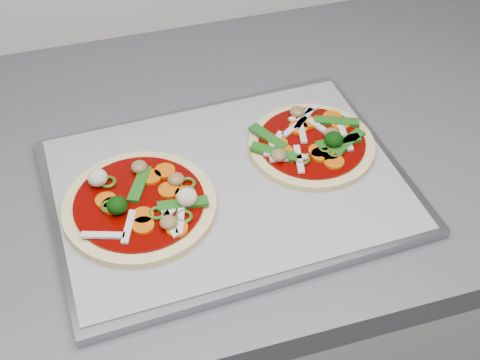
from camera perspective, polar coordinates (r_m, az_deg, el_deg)
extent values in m
cube|color=#B9B9B7|center=(1.24, -0.95, -13.49)|extent=(3.60, 0.60, 0.86)
cube|color=#56555D|center=(0.89, -1.29, 1.95)|extent=(3.60, 0.60, 0.04)
cube|color=gray|center=(0.81, -1.01, -0.61)|extent=(0.44, 0.34, 0.01)
cube|color=#9B9CA0|center=(0.81, -1.02, -0.21)|extent=(0.42, 0.31, 0.00)
cylinder|color=#E7D388|center=(0.78, -8.56, -2.21)|extent=(0.22, 0.22, 0.01)
cylinder|color=#730500|center=(0.78, -8.61, -1.88)|extent=(0.19, 0.19, 0.00)
ellipsoid|color=olive|center=(0.81, -8.59, 1.11)|extent=(0.03, 0.03, 0.01)
cylinder|color=#D85C00|center=(0.75, -8.27, -3.88)|extent=(0.03, 0.03, 0.00)
torus|color=#2F4D11|center=(0.79, -4.51, -0.30)|extent=(0.03, 0.03, 0.00)
cylinder|color=#D85C00|center=(0.78, -6.09, -0.87)|extent=(0.03, 0.03, 0.00)
cube|color=beige|center=(0.76, -5.45, -2.14)|extent=(0.04, 0.04, 0.00)
torus|color=#2F4D11|center=(0.77, -11.10, -2.24)|extent=(0.02, 0.02, 0.00)
cube|color=beige|center=(0.75, -5.09, -3.22)|extent=(0.02, 0.05, 0.00)
torus|color=#2F4D11|center=(0.77, -10.45, -1.99)|extent=(0.02, 0.02, 0.00)
cylinder|color=#D85C00|center=(0.76, -8.29, -3.05)|extent=(0.03, 0.03, 0.00)
cube|color=#1F5C17|center=(0.76, -4.90, -2.05)|extent=(0.06, 0.02, 0.00)
cylinder|color=#D85C00|center=(0.78, -11.36, -1.73)|extent=(0.03, 0.03, 0.00)
cube|color=beige|center=(0.75, -9.47, -3.95)|extent=(0.02, 0.05, 0.00)
cube|color=beige|center=(0.74, -11.61, -4.64)|extent=(0.05, 0.02, 0.00)
cube|color=beige|center=(0.75, -6.05, -3.52)|extent=(0.01, 0.05, 0.00)
torus|color=#2F4D11|center=(0.76, -7.10, -2.83)|extent=(0.03, 0.03, 0.00)
cylinder|color=#D85C00|center=(0.80, -7.62, 0.25)|extent=(0.03, 0.03, 0.00)
cube|color=#1F5C17|center=(0.79, -8.56, -0.34)|extent=(0.04, 0.06, 0.00)
ellipsoid|color=olive|center=(0.74, -6.12, -3.62)|extent=(0.03, 0.03, 0.01)
torus|color=#2F4D11|center=(0.80, -11.21, -0.17)|extent=(0.02, 0.02, 0.00)
cylinder|color=#D85C00|center=(0.74, -5.41, -4.11)|extent=(0.04, 0.04, 0.00)
ellipsoid|color=beige|center=(0.80, -12.06, 0.19)|extent=(0.03, 0.03, 0.02)
ellipsoid|color=beige|center=(0.76, -4.55, -1.48)|extent=(0.03, 0.03, 0.02)
ellipsoid|color=olive|center=(0.79, -5.48, 0.07)|extent=(0.03, 0.03, 0.01)
cylinder|color=#D85C00|center=(0.80, -6.43, 0.76)|extent=(0.03, 0.03, 0.00)
cylinder|color=#D85C00|center=(0.77, -10.85, -2.16)|extent=(0.03, 0.03, 0.00)
cylinder|color=#D85C00|center=(0.77, -4.67, -1.23)|extent=(0.03, 0.03, 0.00)
ellipsoid|color=#063405|center=(0.76, -10.46, -2.14)|extent=(0.03, 0.03, 0.02)
torus|color=#2F4D11|center=(0.75, -4.81, -3.14)|extent=(0.03, 0.03, 0.00)
cylinder|color=#E7D388|center=(0.85, 6.11, 2.96)|extent=(0.16, 0.16, 0.01)
cylinder|color=#730500|center=(0.85, 6.14, 3.26)|extent=(0.14, 0.14, 0.00)
torus|color=#2F4D11|center=(0.83, 8.09, 2.36)|extent=(0.03, 0.03, 0.00)
cylinder|color=#D85C00|center=(0.83, 6.69, 2.46)|extent=(0.04, 0.04, 0.00)
cube|color=#1F5C17|center=(0.88, 8.26, 4.97)|extent=(0.06, 0.03, 0.00)
cube|color=#1F5C17|center=(0.85, 2.41, 3.68)|extent=(0.04, 0.06, 0.00)
cylinder|color=#D85C00|center=(0.88, 8.53, 4.76)|extent=(0.03, 0.03, 0.00)
cylinder|color=#D85C00|center=(0.87, 5.72, 4.93)|extent=(0.03, 0.03, 0.00)
cube|color=beige|center=(0.82, 4.22, 1.87)|extent=(0.05, 0.02, 0.00)
cylinder|color=#D85C00|center=(0.83, 3.72, 2.44)|extent=(0.03, 0.03, 0.00)
cylinder|color=#D85C00|center=(0.85, 8.26, 3.33)|extent=(0.04, 0.04, 0.00)
ellipsoid|color=olive|center=(0.85, 7.81, 3.93)|extent=(0.03, 0.03, 0.01)
torus|color=#2F4D11|center=(0.88, 8.82, 4.89)|extent=(0.02, 0.02, 0.00)
cube|color=#1F5C17|center=(0.85, 8.39, 3.24)|extent=(0.06, 0.01, 0.00)
torus|color=#2F4D11|center=(0.84, 7.32, 2.75)|extent=(0.02, 0.02, 0.00)
cube|color=beige|center=(0.86, 4.73, 4.55)|extent=(0.05, 0.03, 0.00)
cube|color=beige|center=(0.86, 6.98, 4.36)|extent=(0.03, 0.05, 0.00)
ellipsoid|color=olive|center=(0.82, 3.33, 2.13)|extent=(0.03, 0.03, 0.01)
cube|color=beige|center=(0.88, 5.47, 5.19)|extent=(0.04, 0.04, 0.00)
ellipsoid|color=#063405|center=(0.84, 8.00, 3.43)|extent=(0.03, 0.03, 0.02)
cube|color=#1F5C17|center=(0.83, 2.85, 2.41)|extent=(0.05, 0.05, 0.00)
ellipsoid|color=olive|center=(0.88, 4.90, 5.83)|extent=(0.03, 0.03, 0.01)
cylinder|color=#D85C00|center=(0.83, 6.93, 2.14)|extent=(0.03, 0.03, 0.00)
cylinder|color=#D85C00|center=(0.82, 8.02, 1.53)|extent=(0.04, 0.04, 0.00)
cube|color=beige|center=(0.84, 2.91, 3.11)|extent=(0.04, 0.04, 0.00)
cube|color=beige|center=(0.86, 8.97, 3.59)|extent=(0.01, 0.05, 0.00)
cylinder|color=#D85C00|center=(0.83, 7.68, 2.24)|extent=(0.03, 0.03, 0.00)
cube|color=beige|center=(0.86, 5.25, 4.24)|extent=(0.02, 0.05, 0.00)
cylinder|color=#D85C00|center=(0.84, 3.25, 3.12)|extent=(0.03, 0.03, 0.00)
cube|color=beige|center=(0.89, 5.46, 5.67)|extent=(0.05, 0.03, 0.00)
torus|color=#2F4D11|center=(0.82, 5.33, 1.79)|extent=(0.03, 0.03, 0.00)
cylinder|color=#D85C00|center=(0.86, 4.99, 4.45)|extent=(0.03, 0.03, 0.00)
cube|color=#1F5C17|center=(0.85, 9.17, 3.18)|extent=(0.06, 0.04, 0.00)
cube|color=beige|center=(0.82, 5.05, 1.79)|extent=(0.02, 0.05, 0.00)
cylinder|color=#D85C00|center=(0.89, 7.88, 5.32)|extent=(0.03, 0.03, 0.00)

